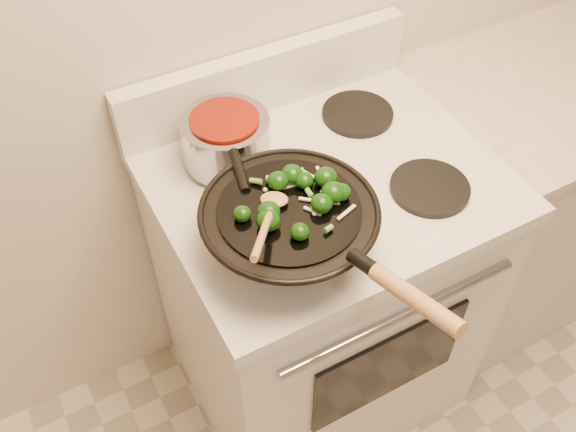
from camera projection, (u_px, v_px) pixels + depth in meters
stove at (319, 290)px, 1.81m from camera, size 0.78×0.67×1.08m
counter_unit at (523, 192)px, 2.09m from camera, size 0.79×0.62×0.91m
wok at (291, 227)px, 1.27m from camera, size 0.36×0.59×0.19m
stirfry at (300, 196)px, 1.24m from camera, size 0.23×0.20×0.04m
wooden_spoon at (269, 215)px, 1.18m from camera, size 0.17×0.22×0.10m
saucepan at (226, 139)px, 1.45m from camera, size 0.20×0.32×0.12m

